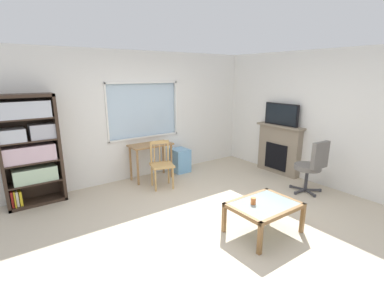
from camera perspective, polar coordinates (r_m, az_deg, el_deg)
ground at (r=4.56m, az=3.96°, el=-12.67°), size 6.29×5.85×0.02m
wall_back_with_window at (r=6.14m, az=-10.62°, el=7.20°), size 5.29×0.15×2.59m
wall_right at (r=6.19m, az=24.00°, el=6.32°), size 0.12×5.05×2.59m
bookshelf at (r=5.40m, az=-29.63°, el=1.31°), size 0.90×0.38×1.84m
desk_under_window at (r=6.00m, az=-8.17°, el=0.59°), size 0.88×0.44×0.75m
wooden_chair at (r=5.58m, az=-6.07°, el=-2.09°), size 0.51×0.50×0.90m
plastic_drawer_unit at (r=6.50m, az=-2.40°, el=-1.34°), size 0.35×0.40×0.52m
fireplace at (r=6.62m, az=16.86°, el=0.85°), size 0.26×1.11×1.08m
tv at (r=6.47m, az=17.29°, el=7.42°), size 0.06×0.82×0.46m
office_chair at (r=5.67m, az=22.72°, el=-2.00°), size 0.57×0.58×1.00m
coffee_table at (r=4.13m, az=14.09°, el=-10.34°), size 0.92×0.70×0.43m
sippy_cup at (r=4.03m, az=12.06°, el=-9.20°), size 0.07×0.07×0.09m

